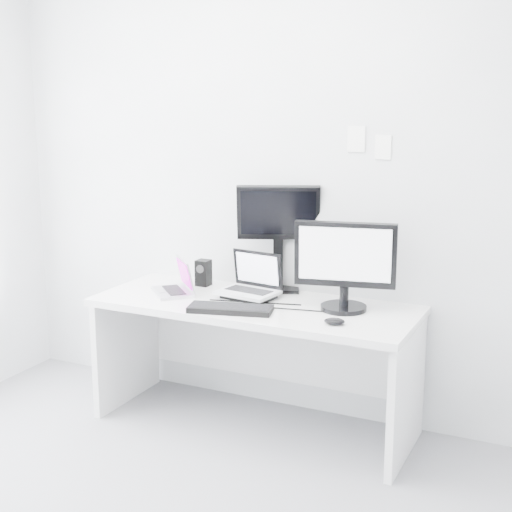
% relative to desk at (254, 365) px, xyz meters
% --- Properties ---
extents(back_wall, '(3.60, 0.00, 3.60)m').
position_rel_desk_xyz_m(back_wall, '(0.00, 0.35, 0.99)').
color(back_wall, silver).
rests_on(back_wall, ground).
extents(desk, '(1.80, 0.70, 0.73)m').
position_rel_desk_xyz_m(desk, '(0.00, 0.00, 0.00)').
color(desk, silver).
rests_on(desk, ground).
extents(macbook, '(0.35, 0.35, 0.21)m').
position_rel_desk_xyz_m(macbook, '(-0.51, -0.03, 0.47)').
color(macbook, silver).
rests_on(macbook, desk).
extents(speaker, '(0.09, 0.09, 0.16)m').
position_rel_desk_xyz_m(speaker, '(-0.44, 0.21, 0.44)').
color(speaker, black).
rests_on(speaker, desk).
extents(dell_laptop, '(0.35, 0.29, 0.27)m').
position_rel_desk_xyz_m(dell_laptop, '(-0.07, 0.06, 0.50)').
color(dell_laptop, silver).
rests_on(dell_laptop, desk).
extents(rear_monitor, '(0.50, 0.34, 0.64)m').
position_rel_desk_xyz_m(rear_monitor, '(0.01, 0.30, 0.69)').
color(rear_monitor, black).
rests_on(rear_monitor, desk).
extents(samsung_monitor, '(0.58, 0.35, 0.49)m').
position_rel_desk_xyz_m(samsung_monitor, '(0.49, 0.08, 0.61)').
color(samsung_monitor, black).
rests_on(samsung_monitor, desk).
extents(keyboard, '(0.47, 0.26, 0.03)m').
position_rel_desk_xyz_m(keyboard, '(-0.04, -0.21, 0.38)').
color(keyboard, black).
rests_on(keyboard, desk).
extents(mouse, '(0.12, 0.09, 0.03)m').
position_rel_desk_xyz_m(mouse, '(0.53, -0.19, 0.38)').
color(mouse, black).
rests_on(mouse, desk).
extents(wall_note_0, '(0.10, 0.00, 0.14)m').
position_rel_desk_xyz_m(wall_note_0, '(0.45, 0.34, 1.26)').
color(wall_note_0, white).
rests_on(wall_note_0, back_wall).
extents(wall_note_1, '(0.09, 0.00, 0.13)m').
position_rel_desk_xyz_m(wall_note_1, '(0.60, 0.34, 1.22)').
color(wall_note_1, white).
rests_on(wall_note_1, back_wall).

